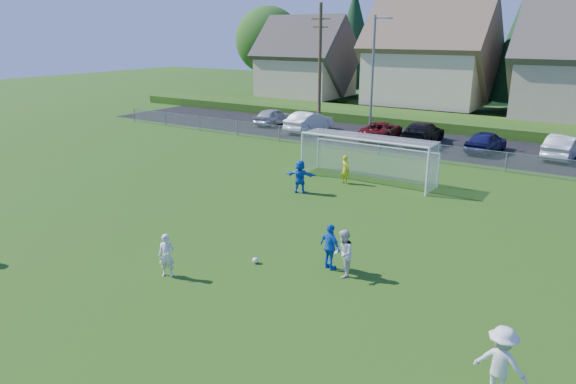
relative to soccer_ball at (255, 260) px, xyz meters
name	(u,v)px	position (x,y,z in m)	size (l,w,h in m)	color
ground	(144,301)	(-1.24, -4.02, -0.11)	(160.00, 160.00, 0.00)	#193D0C
asphalt_lot	(434,144)	(-1.24, 23.48, -0.10)	(60.00, 60.00, 0.00)	black
grass_embankment	(463,124)	(-1.24, 30.98, 0.29)	(70.00, 6.00, 0.80)	#1E420F
soccer_ball	(255,260)	(0.00, 0.00, 0.00)	(0.22, 0.22, 0.22)	white
player_white_a	(167,256)	(-1.87, -2.41, 0.63)	(0.54, 0.36, 1.49)	silver
player_white_b	(343,253)	(3.03, 0.84, 0.71)	(0.79, 0.62, 1.63)	silver
player_white_c	(501,363)	(8.71, -2.61, 0.78)	(1.14, 0.66, 1.77)	silver
player_blue_a	(330,247)	(2.41, 1.07, 0.71)	(0.96, 0.40, 1.63)	blue
player_blue_b	(300,177)	(-3.14, 7.98, 0.74)	(1.58, 0.50, 1.70)	blue
goalkeeper	(345,170)	(-2.00, 10.73, 0.66)	(0.56, 0.37, 1.55)	#CBCE18
car_a	(273,116)	(-15.80, 23.67, 0.62)	(1.72, 4.26, 1.45)	#A9ABB1
car_b	(309,122)	(-11.44, 22.57, 0.71)	(1.74, 4.98, 1.64)	white
car_c	(381,130)	(-5.23, 23.01, 0.57)	(2.26, 4.89, 1.36)	#580A0D
car_d	(422,133)	(-2.14, 23.31, 0.67)	(2.19, 5.39, 1.56)	black
car_e	(486,142)	(2.51, 22.76, 0.62)	(1.73, 4.31, 1.47)	#141546
car_f	(563,146)	(7.10, 23.69, 0.66)	(1.63, 4.68, 1.54)	silver
soccer_goal	(369,151)	(-1.24, 12.03, 1.52)	(7.42, 1.90, 2.50)	white
chainlink_fence	(408,149)	(-1.24, 17.98, 0.52)	(52.06, 0.06, 1.20)	gray
streetlight	(373,75)	(-5.68, 21.98, 4.73)	(1.38, 0.18, 9.00)	slate
utility_pole	(320,68)	(-10.74, 22.98, 5.04)	(1.60, 0.26, 10.00)	#473321
houses_row	(516,38)	(0.74, 38.44, 7.22)	(53.90, 11.45, 13.27)	tan
tree_row	(518,42)	(-0.19, 44.72, 6.80)	(65.98, 12.36, 13.80)	#382616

